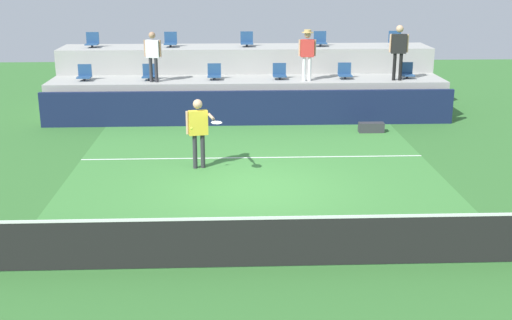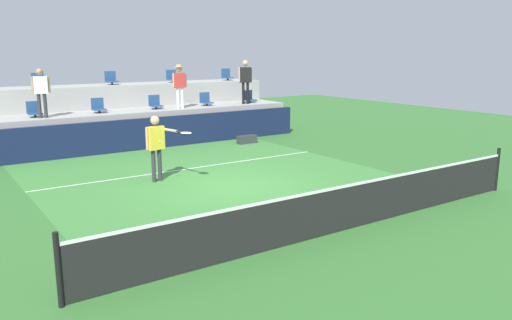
{
  "view_description": "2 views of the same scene",
  "coord_description": "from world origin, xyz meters",
  "px_view_note": "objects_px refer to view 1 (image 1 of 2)",
  "views": [
    {
      "loc": [
        -0.59,
        -13.9,
        4.93
      ],
      "look_at": [
        -0.05,
        -0.73,
        0.9
      ],
      "focal_mm": 45.31,
      "sensor_mm": 36.0,
      "label": 1
    },
    {
      "loc": [
        -6.56,
        -10.68,
        3.4
      ],
      "look_at": [
        -0.1,
        -1.2,
        0.92
      ],
      "focal_mm": 35.54,
      "sensor_mm": 36.0,
      "label": 2
    }
  ],
  "objects_px": {
    "stadium_chair_lower_far_left": "(85,74)",
    "equipment_bag": "(371,127)",
    "stadium_chair_lower_mid_left": "(214,73)",
    "stadium_chair_upper_left": "(171,41)",
    "stadium_chair_upper_far_right": "(395,40)",
    "stadium_chair_upper_right": "(320,40)",
    "stadium_chair_upper_center": "(247,40)",
    "stadium_chair_upper_far_left": "(92,41)",
    "spectator_with_hat": "(307,50)",
    "stadium_chair_lower_left": "(149,73)",
    "stadium_chair_lower_mid_right": "(280,73)",
    "spectator_in_white": "(399,47)",
    "tennis_player": "(199,127)",
    "tennis_ball": "(191,128)",
    "stadium_chair_lower_right": "(345,72)",
    "spectator_in_grey": "(153,52)",
    "stadium_chair_lower_far_right": "(407,72)"
  },
  "relations": [
    {
      "from": "spectator_in_white",
      "to": "stadium_chair_lower_mid_right",
      "type": "bearing_deg",
      "value": 174.26
    },
    {
      "from": "stadium_chair_upper_right",
      "to": "spectator_in_white",
      "type": "relative_size",
      "value": 0.29
    },
    {
      "from": "spectator_in_white",
      "to": "stadium_chair_upper_right",
      "type": "bearing_deg",
      "value": 135.82
    },
    {
      "from": "stadium_chair_upper_left",
      "to": "stadium_chair_upper_far_right",
      "type": "relative_size",
      "value": 1.0
    },
    {
      "from": "stadium_chair_upper_far_right",
      "to": "spectator_with_hat",
      "type": "relative_size",
      "value": 0.32
    },
    {
      "from": "stadium_chair_upper_left",
      "to": "tennis_player",
      "type": "relative_size",
      "value": 0.3
    },
    {
      "from": "stadium_chair_lower_mid_left",
      "to": "stadium_chair_lower_right",
      "type": "height_order",
      "value": "same"
    },
    {
      "from": "stadium_chair_lower_far_left",
      "to": "spectator_with_hat",
      "type": "distance_m",
      "value": 7.28
    },
    {
      "from": "stadium_chair_lower_mid_right",
      "to": "stadium_chair_lower_far_right",
      "type": "relative_size",
      "value": 1.0
    },
    {
      "from": "stadium_chair_upper_far_right",
      "to": "spectator_with_hat",
      "type": "distance_m",
      "value": 4.03
    },
    {
      "from": "stadium_chair_lower_left",
      "to": "stadium_chair_upper_right",
      "type": "bearing_deg",
      "value": 17.11
    },
    {
      "from": "tennis_ball",
      "to": "stadium_chair_upper_left",
      "type": "bearing_deg",
      "value": 98.06
    },
    {
      "from": "stadium_chair_upper_center",
      "to": "spectator_in_white",
      "type": "distance_m",
      "value": 5.31
    },
    {
      "from": "stadium_chair_upper_far_right",
      "to": "tennis_player",
      "type": "distance_m",
      "value": 10.1
    },
    {
      "from": "stadium_chair_lower_left",
      "to": "stadium_chair_lower_far_left",
      "type": "bearing_deg",
      "value": 180.0
    },
    {
      "from": "spectator_with_hat",
      "to": "stadium_chair_lower_far_left",
      "type": "bearing_deg",
      "value": 176.96
    },
    {
      "from": "stadium_chair_lower_left",
      "to": "stadium_chair_upper_far_left",
      "type": "bearing_deg",
      "value": 140.0
    },
    {
      "from": "stadium_chair_upper_right",
      "to": "stadium_chair_upper_far_right",
      "type": "relative_size",
      "value": 1.0
    },
    {
      "from": "stadium_chair_upper_center",
      "to": "stadium_chair_upper_far_left",
      "type": "bearing_deg",
      "value": 180.0
    },
    {
      "from": "stadium_chair_lower_far_left",
      "to": "stadium_chair_upper_far_right",
      "type": "xyz_separation_m",
      "value": [
        10.62,
        1.8,
        0.85
      ]
    },
    {
      "from": "stadium_chair_upper_center",
      "to": "tennis_ball",
      "type": "bearing_deg",
      "value": -100.86
    },
    {
      "from": "stadium_chair_lower_mid_left",
      "to": "equipment_bag",
      "type": "distance_m",
      "value": 5.46
    },
    {
      "from": "stadium_chair_lower_far_left",
      "to": "stadium_chair_lower_mid_right",
      "type": "relative_size",
      "value": 1.0
    },
    {
      "from": "stadium_chair_lower_far_right",
      "to": "spectator_in_white",
      "type": "xyz_separation_m",
      "value": [
        -0.42,
        -0.38,
        0.87
      ]
    },
    {
      "from": "tennis_player",
      "to": "stadium_chair_upper_center",
      "type": "bearing_deg",
      "value": 79.46
    },
    {
      "from": "stadium_chair_upper_left",
      "to": "spectator_in_white",
      "type": "distance_m",
      "value": 7.83
    },
    {
      "from": "stadium_chair_lower_far_right",
      "to": "spectator_with_hat",
      "type": "relative_size",
      "value": 0.32
    },
    {
      "from": "stadium_chair_lower_left",
      "to": "tennis_player",
      "type": "relative_size",
      "value": 0.3
    },
    {
      "from": "stadium_chair_upper_right",
      "to": "stadium_chair_upper_far_right",
      "type": "xyz_separation_m",
      "value": [
        2.68,
        0.0,
        0.0
      ]
    },
    {
      "from": "stadium_chair_upper_far_left",
      "to": "stadium_chair_lower_mid_right",
      "type": "bearing_deg",
      "value": -15.66
    },
    {
      "from": "stadium_chair_lower_far_left",
      "to": "stadium_chair_lower_right",
      "type": "height_order",
      "value": "same"
    },
    {
      "from": "stadium_chair_upper_left",
      "to": "stadium_chair_upper_right",
      "type": "bearing_deg",
      "value": 0.0
    },
    {
      "from": "stadium_chair_upper_far_left",
      "to": "stadium_chair_upper_center",
      "type": "height_order",
      "value": "same"
    },
    {
      "from": "stadium_chair_lower_far_left",
      "to": "tennis_ball",
      "type": "height_order",
      "value": "stadium_chair_lower_far_left"
    },
    {
      "from": "stadium_chair_upper_far_left",
      "to": "spectator_in_grey",
      "type": "distance_m",
      "value": 3.2
    },
    {
      "from": "stadium_chair_upper_left",
      "to": "stadium_chair_upper_center",
      "type": "bearing_deg",
      "value": 0.0
    },
    {
      "from": "stadium_chair_upper_far_left",
      "to": "stadium_chair_upper_far_right",
      "type": "xyz_separation_m",
      "value": [
        10.67,
        0.0,
        0.0
      ]
    },
    {
      "from": "stadium_chair_lower_mid_right",
      "to": "stadium_chair_upper_far_right",
      "type": "distance_m",
      "value": 4.69
    },
    {
      "from": "stadium_chair_lower_left",
      "to": "stadium_chair_upper_left",
      "type": "xyz_separation_m",
      "value": [
        0.57,
        1.8,
        0.85
      ]
    },
    {
      "from": "stadium_chair_lower_far_right",
      "to": "stadium_chair_upper_far_left",
      "type": "distance_m",
      "value": 10.84
    },
    {
      "from": "stadium_chair_lower_left",
      "to": "tennis_ball",
      "type": "distance_m",
      "value": 6.46
    },
    {
      "from": "stadium_chair_upper_right",
      "to": "equipment_bag",
      "type": "height_order",
      "value": "stadium_chair_upper_right"
    },
    {
      "from": "stadium_chair_lower_far_left",
      "to": "spectator_in_grey",
      "type": "xyz_separation_m",
      "value": [
        2.29,
        -0.38,
        0.74
      ]
    },
    {
      "from": "stadium_chair_upper_far_left",
      "to": "equipment_bag",
      "type": "height_order",
      "value": "stadium_chair_upper_far_left"
    },
    {
      "from": "stadium_chair_lower_far_left",
      "to": "stadium_chair_lower_mid_left",
      "type": "relative_size",
      "value": 1.0
    },
    {
      "from": "stadium_chair_lower_right",
      "to": "equipment_bag",
      "type": "xyz_separation_m",
      "value": [
        0.46,
        -2.29,
        -1.31
      ]
    },
    {
      "from": "stadium_chair_lower_far_left",
      "to": "equipment_bag",
      "type": "height_order",
      "value": "stadium_chair_lower_far_left"
    },
    {
      "from": "stadium_chair_lower_right",
      "to": "stadium_chair_upper_far_right",
      "type": "height_order",
      "value": "stadium_chair_upper_far_right"
    },
    {
      "from": "tennis_player",
      "to": "stadium_chair_lower_mid_left",
      "type": "bearing_deg",
      "value": 87.28
    },
    {
      "from": "spectator_in_grey",
      "to": "equipment_bag",
      "type": "relative_size",
      "value": 2.11
    }
  ]
}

